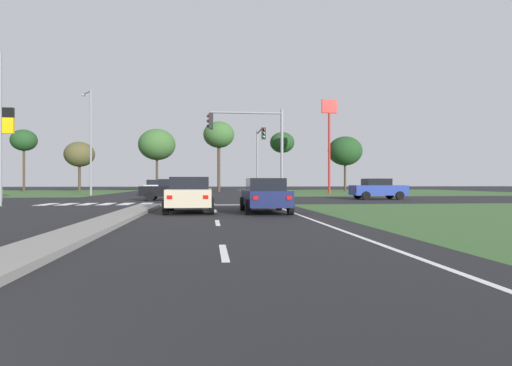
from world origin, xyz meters
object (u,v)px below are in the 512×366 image
object	(u,v)px
car_beige_fourth	(190,194)
treeline_sixth	(345,151)
traffic_signal_far_right	(260,150)
traffic_signal_near_right	(255,139)
car_blue_third	(378,189)
fastfood_pole_sign	(329,125)
treeline_fifth	(282,143)
fuel_price_totem	(0,133)
pedestrian_at_median	(173,184)
treeline_second	(79,154)
treeline_fourth	(219,135)
treeline_third	(157,145)
street_lamp_third	(90,137)
treeline_near	(24,141)
car_red_near	(165,186)
car_black_second	(172,189)
car_silver_sixth	(155,187)
car_navy_fifth	(265,195)

from	to	relation	value
car_beige_fourth	treeline_sixth	bearing A→B (deg)	64.06
traffic_signal_far_right	traffic_signal_near_right	size ratio (longest dim) A/B	1.05
car_blue_third	fastfood_pole_sign	xyz separation A→B (m)	(1.19, 17.88, 7.37)
treeline_fifth	fuel_price_totem	bearing A→B (deg)	-130.21
pedestrian_at_median	treeline_second	world-z (taller)	treeline_second
fastfood_pole_sign	car_blue_third	bearing A→B (deg)	-93.82
traffic_signal_near_right	treeline_fourth	distance (m)	34.93
car_beige_fourth	car_blue_third	bearing A→B (deg)	43.55
treeline_third	treeline_fourth	xyz separation A→B (m)	(9.00, -4.48, 1.01)
treeline_second	treeline_fourth	size ratio (longest dim) A/B	0.73
car_blue_third	street_lamp_third	size ratio (longest dim) A/B	0.40
car_blue_third	treeline_near	bearing A→B (deg)	-128.18
car_red_near	car_blue_third	xyz separation A→B (m)	(18.58, -22.65, 0.01)
treeline_third	traffic_signal_far_right	bearing A→B (deg)	-66.54
car_black_second	car_red_near	bearing A→B (deg)	7.00
fastfood_pole_sign	treeline_fourth	size ratio (longest dim) A/B	1.14
car_silver_sixth	car_black_second	bearing A→B (deg)	102.07
fuel_price_totem	treeline_second	bearing A→B (deg)	97.08
treeline_third	fuel_price_totem	bearing A→B (deg)	-101.63
car_black_second	pedestrian_at_median	size ratio (longest dim) A/B	2.61
treeline_near	treeline_second	xyz separation A→B (m)	(6.93, 1.57, -1.75)
car_beige_fourth	pedestrian_at_median	bearing A→B (deg)	96.44
traffic_signal_far_right	treeline_fifth	size ratio (longest dim) A/B	0.71
fuel_price_totem	treeline_near	world-z (taller)	treeline_near
treeline_second	treeline_fourth	xyz separation A→B (m)	(19.83, -3.86, 2.58)
treeline_fourth	treeline_second	bearing A→B (deg)	168.98
car_red_near	treeline_fifth	distance (m)	18.19
car_black_second	treeline_sixth	world-z (taller)	treeline_sixth
fuel_price_totem	car_red_near	bearing A→B (deg)	68.99
pedestrian_at_median	treeline_fourth	size ratio (longest dim) A/B	0.18
street_lamp_third	treeline_fourth	world-z (taller)	street_lamp_third
car_beige_fourth	treeline_second	size ratio (longest dim) A/B	0.58
car_black_second	traffic_signal_far_right	distance (m)	9.28
car_silver_sixth	treeline_second	distance (m)	23.47
traffic_signal_near_right	street_lamp_third	bearing A→B (deg)	127.33
fastfood_pole_sign	treeline_fourth	world-z (taller)	fastfood_pole_sign
car_black_second	fastfood_pole_sign	bearing A→B (deg)	-43.17
car_beige_fourth	car_navy_fifth	distance (m)	3.29
treeline_sixth	treeline_near	bearing A→B (deg)	179.40
car_navy_fifth	fastfood_pole_sign	distance (m)	34.42
pedestrian_at_median	fuel_price_totem	xyz separation A→B (m)	(-11.02, -10.27, 3.58)
traffic_signal_far_right	car_beige_fourth	bearing A→B (deg)	-106.08
car_beige_fourth	treeline_second	world-z (taller)	treeline_second
treeline_second	treeline_third	bearing A→B (deg)	3.28
traffic_signal_near_right	pedestrian_at_median	world-z (taller)	traffic_signal_near_right
street_lamp_third	fuel_price_totem	distance (m)	13.31
car_black_second	pedestrian_at_median	bearing A→B (deg)	4.21
car_red_near	fastfood_pole_sign	distance (m)	21.64
treeline_near	treeline_fourth	size ratio (longest dim) A/B	0.88
treeline_third	treeline_sixth	world-z (taller)	treeline_third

